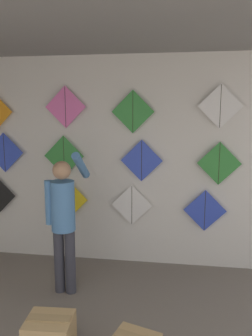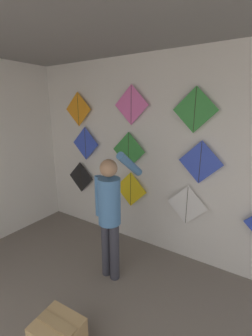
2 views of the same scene
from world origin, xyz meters
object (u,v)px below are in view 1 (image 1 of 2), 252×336
object	(u,v)px
kite_9	(65,107)
kite_11	(220,106)
shopkeeper	(64,215)
kite_1	(68,199)
kite_5	(64,156)
kite_10	(133,112)
kite_3	(205,211)
kite_2	(132,205)
kite_4	(4,153)
kite_6	(142,161)
kite_7	(219,164)

from	to	relation	value
kite_9	kite_11	xyz separation A→B (m)	(1.99, 0.00, 0.01)
shopkeeper	kite_1	distance (m)	0.86
kite_5	kite_10	size ratio (longest dim) A/B	1.00
kite_3	kite_9	bearing A→B (deg)	180.00
kite_2	kite_3	bearing A→B (deg)	0.00
kite_4	kite_11	distance (m)	2.96
kite_10	kite_3	bearing A→B (deg)	0.00
shopkeeper	kite_10	xyz separation A→B (m)	(0.68, 0.83, 1.15)
kite_4	kite_9	size ratio (longest dim) A/B	1.00
kite_9	kite_6	bearing A→B (deg)	0.00
kite_9	kite_5	bearing A→B (deg)	180.00
kite_10	kite_9	bearing A→B (deg)	180.00
kite_10	kite_11	size ratio (longest dim) A/B	1.00
kite_2	kite_6	xyz separation A→B (m)	(0.13, 0.00, 0.61)
kite_10	kite_11	xyz separation A→B (m)	(1.09, 0.00, 0.07)
kite_1	kite_5	bearing A→B (deg)	180.00
kite_3	kite_11	world-z (taller)	kite_11
kite_1	kite_10	size ratio (longest dim) A/B	1.00
kite_1	kite_9	xyz separation A→B (m)	(0.00, 0.00, 1.26)
kite_11	kite_4	bearing A→B (deg)	180.00
kite_5	kite_6	world-z (taller)	kite_5
kite_1	kite_3	xyz separation A→B (m)	(1.85, 0.00, -0.08)
kite_2	kite_6	size ratio (longest dim) A/B	1.00
kite_7	kite_9	distance (m)	2.13
kite_10	kite_7	bearing A→B (deg)	0.00
kite_11	kite_3	bearing A→B (deg)	180.00
kite_1	kite_4	xyz separation A→B (m)	(-0.90, 0.00, 0.64)
kite_3	kite_6	bearing A→B (deg)	180.00
shopkeeper	kite_1	bearing A→B (deg)	107.36
kite_3	kite_10	xyz separation A→B (m)	(-0.95, 0.00, 1.27)
shopkeeper	kite_10	size ratio (longest dim) A/B	2.97
kite_1	kite_9	world-z (taller)	kite_9
kite_5	kite_4	bearing A→B (deg)	180.00
kite_3	kite_11	bearing A→B (deg)	0.00
kite_3	kite_11	distance (m)	1.35
kite_4	kite_11	bearing A→B (deg)	0.00
kite_9	kite_10	world-z (taller)	kite_9
shopkeeper	kite_1	xyz separation A→B (m)	(-0.22, 0.83, -0.05)
shopkeeper	kite_4	size ratio (longest dim) A/B	2.97
kite_5	kite_9	xyz separation A→B (m)	(0.04, 0.00, 0.65)
kite_2	kite_5	size ratio (longest dim) A/B	1.00
kite_5	kite_6	size ratio (longest dim) A/B	1.00
kite_9	shopkeeper	bearing A→B (deg)	-75.00
kite_6	kite_10	world-z (taller)	kite_10
kite_9	kite_10	size ratio (longest dim) A/B	1.00
shopkeeper	kite_2	bearing A→B (deg)	53.46
kite_2	kite_10	bearing A→B (deg)	0.00
kite_7	kite_10	bearing A→B (deg)	180.00
kite_3	kite_10	world-z (taller)	kite_10
kite_7	kite_2	bearing A→B (deg)	180.00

